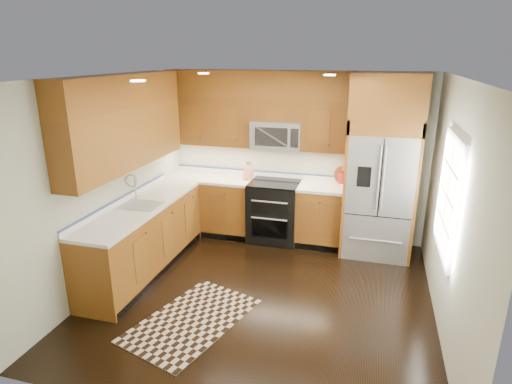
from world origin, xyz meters
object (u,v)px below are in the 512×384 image
(rug, at_px, (192,320))
(knife_block, at_px, (249,172))
(range, at_px, (274,211))
(utensil_crock, at_px, (342,175))
(refrigerator, at_px, (381,167))

(rug, relative_size, knife_block, 5.26)
(range, bearing_deg, utensil_crock, 14.70)
(range, xyz_separation_m, refrigerator, (1.55, -0.04, 0.83))
(knife_block, bearing_deg, rug, -88.31)
(knife_block, bearing_deg, range, -10.74)
(refrigerator, xyz_separation_m, utensil_crock, (-0.55, 0.30, -0.24))
(knife_block, distance_m, utensil_crock, 1.45)
(knife_block, bearing_deg, refrigerator, -3.49)
(range, bearing_deg, refrigerator, -1.40)
(rug, relative_size, utensil_crock, 4.16)
(range, bearing_deg, rug, -98.73)
(refrigerator, height_order, rug, refrigerator)
(range, relative_size, knife_block, 3.34)
(range, height_order, rug, range)
(range, distance_m, knife_block, 0.74)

